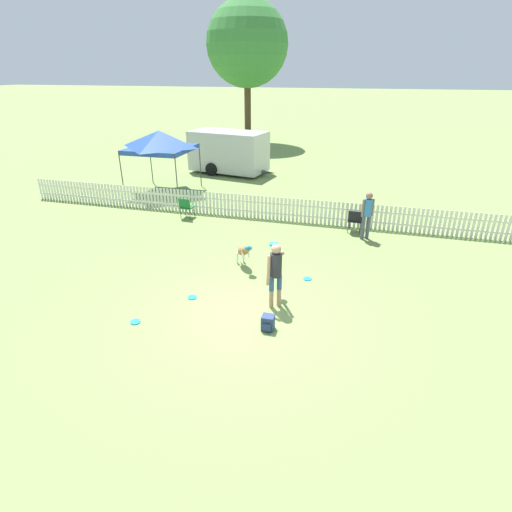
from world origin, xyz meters
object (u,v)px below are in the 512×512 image
(canopy_tent_main, at_px, (160,141))
(tree_left_grove, at_px, (247,44))
(folding_chair_blue_left, at_px, (355,219))
(equipment_trailer, at_px, (229,151))
(leaping_dog, at_px, (244,251))
(spectator_standing, at_px, (367,211))
(handler_person, at_px, (275,268))
(frisbee_near_handler, at_px, (192,297))
(folding_chair_center, at_px, (186,206))
(backpack_on_grass, at_px, (268,323))
(frisbee_near_dog, at_px, (307,279))
(frisbee_midfield, at_px, (135,322))

(canopy_tent_main, distance_m, tree_left_grove, 14.40)
(folding_chair_blue_left, height_order, equipment_trailer, equipment_trailer)
(leaping_dog, height_order, tree_left_grove, tree_left_grove)
(spectator_standing, xyz_separation_m, equipment_trailer, (-7.40, 7.79, 0.19))
(handler_person, xyz_separation_m, frisbee_near_handler, (-2.08, -0.19, -1.01))
(folding_chair_center, xyz_separation_m, canopy_tent_main, (-2.50, 3.13, 1.81))
(canopy_tent_main, bearing_deg, equipment_trailer, 68.25)
(handler_person, relative_size, leaping_dog, 1.77)
(frisbee_near_handler, bearing_deg, tree_left_grove, 102.54)
(equipment_trailer, relative_size, tree_left_grove, 0.51)
(leaping_dog, height_order, spectator_standing, spectator_standing)
(handler_person, distance_m, tree_left_grove, 23.84)
(leaping_dog, distance_m, spectator_standing, 4.55)
(backpack_on_grass, bearing_deg, leaping_dog, 116.31)
(frisbee_near_dog, xyz_separation_m, canopy_tent_main, (-7.70, 6.82, 2.28))
(canopy_tent_main, bearing_deg, frisbee_midfield, -66.79)
(frisbee_near_dog, bearing_deg, folding_chair_center, 144.58)
(handler_person, bearing_deg, tree_left_grove, 71.67)
(frisbee_near_handler, height_order, folding_chair_center, folding_chair_center)
(leaping_dog, distance_m, frisbee_near_dog, 1.97)
(folding_chair_blue_left, bearing_deg, frisbee_near_handler, 60.75)
(leaping_dog, bearing_deg, folding_chair_blue_left, -165.60)
(backpack_on_grass, height_order, folding_chair_blue_left, folding_chair_blue_left)
(tree_left_grove, bearing_deg, leaping_dog, -74.27)
(backpack_on_grass, xyz_separation_m, folding_chair_center, (-4.69, 6.23, 0.31))
(folding_chair_blue_left, bearing_deg, frisbee_midfield, 61.14)
(equipment_trailer, bearing_deg, tree_left_grove, 110.38)
(canopy_tent_main, bearing_deg, frisbee_near_dog, -41.54)
(frisbee_near_dog, height_order, canopy_tent_main, canopy_tent_main)
(backpack_on_grass, distance_m, spectator_standing, 6.24)
(frisbee_near_handler, height_order, spectator_standing, spectator_standing)
(frisbee_midfield, height_order, backpack_on_grass, backpack_on_grass)
(handler_person, distance_m, folding_chair_blue_left, 5.64)
(handler_person, relative_size, canopy_tent_main, 0.59)
(handler_person, relative_size, spectator_standing, 1.01)
(frisbee_midfield, bearing_deg, leaping_dog, 64.53)
(folding_chair_blue_left, bearing_deg, canopy_tent_main, -14.28)
(folding_chair_blue_left, relative_size, spectator_standing, 0.51)
(leaping_dog, xyz_separation_m, tree_left_grove, (-5.71, 20.25, 6.23))
(spectator_standing, distance_m, equipment_trailer, 10.75)
(folding_chair_center, bearing_deg, canopy_tent_main, -48.00)
(folding_chair_center, distance_m, tree_left_grove, 18.10)
(leaping_dog, relative_size, folding_chair_center, 1.15)
(backpack_on_grass, xyz_separation_m, equipment_trailer, (-5.47, 13.67, 0.99))
(folding_chair_blue_left, xyz_separation_m, spectator_standing, (0.36, -0.49, 0.49))
(spectator_standing, xyz_separation_m, tree_left_grove, (-9.02, 17.17, 5.75))
(equipment_trailer, bearing_deg, frisbee_midfield, -69.38)
(backpack_on_grass, distance_m, canopy_tent_main, 11.99)
(canopy_tent_main, bearing_deg, tree_left_grove, 89.57)
(leaping_dog, height_order, frisbee_near_dog, leaping_dog)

